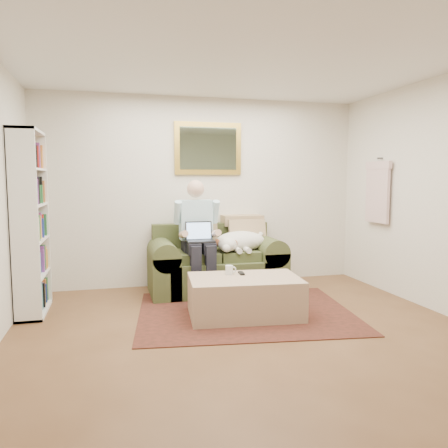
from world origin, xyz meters
name	(u,v)px	position (x,y,z in m)	size (l,w,h in m)	color
room_shell	(249,198)	(0.00, 0.35, 1.30)	(4.51, 5.00, 2.61)	brown
rug	(245,312)	(0.17, 1.01, 0.01)	(2.33, 1.86, 0.01)	black
sofa	(216,268)	(0.08, 2.03, 0.30)	(1.74, 0.89, 1.04)	#3B4524
seated_man	(199,238)	(-0.18, 1.87, 0.73)	(0.57, 0.82, 1.47)	#8CCCD8
laptop	(200,236)	(-0.18, 1.80, 0.77)	(0.34, 0.27, 0.24)	black
sleeping_dog	(240,241)	(0.39, 1.94, 0.67)	(0.72, 0.45, 0.27)	white
ottoman	(245,297)	(0.13, 0.88, 0.21)	(1.17, 0.75, 0.43)	tan
coffee_mug	(229,270)	(0.00, 1.06, 0.48)	(0.08, 0.08, 0.10)	white
tv_remote	(241,273)	(0.14, 1.05, 0.44)	(0.05, 0.15, 0.02)	black
bookshelf	(30,223)	(-2.10, 1.60, 1.00)	(0.28, 0.80, 2.00)	white
wall_mirror	(208,149)	(0.08, 2.47, 1.90)	(0.94, 0.04, 0.72)	gold
hanging_shirt	(378,189)	(2.19, 1.60, 1.35)	(0.06, 0.52, 0.90)	beige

